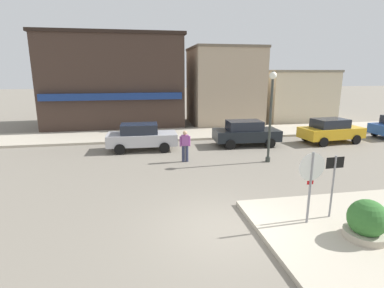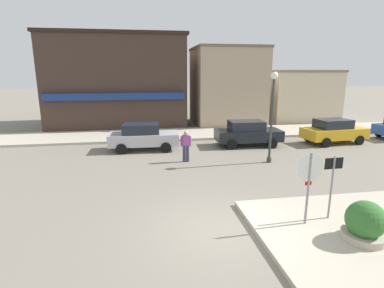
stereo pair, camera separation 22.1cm
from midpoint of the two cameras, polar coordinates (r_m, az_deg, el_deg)
ground_plane at (r=9.16m, az=6.36°, el=-15.82°), size 160.00×160.00×0.00m
sidewalk_corner at (r=10.24m, az=31.07°, el=-14.02°), size 6.40×4.80×0.15m
kerb_far at (r=21.77m, az=-3.14°, el=1.88°), size 80.00×4.00×0.15m
stop_sign at (r=9.21m, az=22.02°, el=-6.24°), size 0.82×0.08×2.30m
one_way_sign at (r=9.89m, az=25.70°, el=-6.40°), size 0.60×0.06×2.10m
planter at (r=9.37m, az=30.63°, el=-13.19°), size 1.10×1.10×1.23m
lamp_post at (r=15.24m, az=15.49°, el=7.36°), size 0.36×0.36×4.54m
parked_car_nearest at (r=17.72m, az=-8.95°, el=1.46°), size 4.05×1.96×1.56m
parked_car_second at (r=18.83m, az=10.88°, el=2.10°), size 4.06×1.99×1.56m
parked_car_third at (r=21.23m, az=25.65°, el=2.28°), size 4.16×2.20×1.56m
pedestrian_crossing_near at (r=15.15m, az=-0.75°, el=-0.22°), size 0.55×0.22×1.61m
building_corner_shop at (r=26.90m, az=-13.59°, el=11.58°), size 11.18×7.73×7.42m
building_storefront_left_near at (r=26.76m, az=6.88°, el=10.89°), size 5.82×5.74×6.53m
building_storefront_left_mid at (r=30.93m, az=18.80°, el=8.87°), size 6.30×7.07×4.64m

